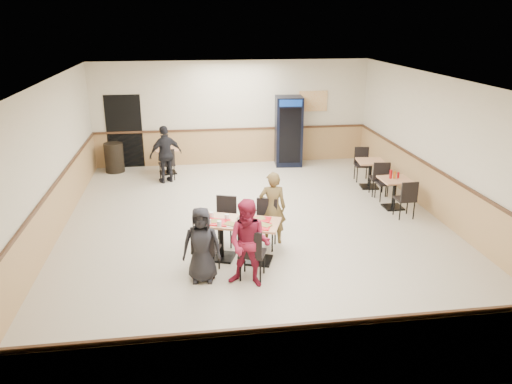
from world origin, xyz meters
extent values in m
plane|color=beige|center=(0.00, 0.00, 0.00)|extent=(10.00, 10.00, 0.00)
plane|color=silver|center=(0.00, 0.00, 3.00)|extent=(10.00, 10.00, 0.00)
plane|color=beige|center=(0.00, 5.00, 1.50)|extent=(8.00, 0.00, 8.00)
plane|color=beige|center=(0.00, -5.00, 1.50)|extent=(8.00, 0.00, 8.00)
plane|color=beige|center=(-4.00, 0.00, 1.50)|extent=(0.00, 10.00, 10.00)
plane|color=beige|center=(4.00, 0.00, 1.50)|extent=(0.00, 10.00, 10.00)
cube|color=tan|center=(0.00, 4.99, 0.50)|extent=(7.98, 0.03, 1.00)
cube|color=tan|center=(3.98, 0.00, 0.50)|extent=(0.03, 9.98, 1.00)
cube|color=#472B19|center=(0.00, 4.97, 1.03)|extent=(7.98, 0.04, 0.06)
cube|color=black|center=(-3.10, 4.98, 1.05)|extent=(1.00, 0.02, 2.10)
cube|color=orange|center=(2.40, 4.96, 1.80)|extent=(0.85, 0.02, 0.60)
cube|color=black|center=(-0.82, -1.22, 0.02)|extent=(0.57, 0.57, 0.04)
cylinder|color=black|center=(-0.82, -1.22, 0.38)|extent=(0.09, 0.09, 0.67)
cube|color=tan|center=(-0.82, -1.22, 0.72)|extent=(0.88, 0.88, 0.04)
cube|color=black|center=(-0.17, -1.45, 0.02)|extent=(0.57, 0.57, 0.04)
cylinder|color=black|center=(-0.17, -1.45, 0.38)|extent=(0.09, 0.09, 0.67)
cube|color=tan|center=(-0.17, -1.45, 0.72)|extent=(0.88, 0.88, 0.04)
imported|color=black|center=(-1.19, -1.98, 0.64)|extent=(0.67, 0.47, 1.29)
imported|color=maroon|center=(-0.45, -2.25, 0.74)|extent=(0.87, 0.79, 1.47)
imported|color=brown|center=(0.20, -0.69, 0.71)|extent=(0.56, 0.40, 1.43)
imported|color=black|center=(-1.91, 3.40, 0.76)|extent=(0.96, 0.70, 1.51)
cube|color=red|center=(-0.18, -1.32, 0.75)|extent=(0.53, 0.46, 0.02)
cube|color=red|center=(-0.22, -1.59, 0.75)|extent=(0.53, 0.46, 0.02)
cube|color=red|center=(-0.91, -1.32, 0.75)|extent=(0.53, 0.46, 0.02)
cylinder|color=silver|center=(-0.11, -1.58, 0.75)|extent=(0.23, 0.23, 0.01)
cube|color=#B18A45|center=(-0.11, -1.58, 0.76)|extent=(0.30, 0.30, 0.02)
cylinder|color=silver|center=(-0.65, -1.47, 0.75)|extent=(0.23, 0.23, 0.01)
cube|color=#B18A45|center=(-0.65, -1.47, 0.76)|extent=(0.31, 0.28, 0.02)
cylinder|color=silver|center=(-0.95, -1.30, 0.75)|extent=(0.23, 0.23, 0.01)
cube|color=#B18A45|center=(-0.95, -1.30, 0.76)|extent=(0.26, 0.17, 0.02)
cylinder|color=silver|center=(-0.17, -1.30, 0.75)|extent=(0.23, 0.23, 0.01)
cube|color=#B18A45|center=(-0.17, -1.30, 0.76)|extent=(0.29, 0.23, 0.02)
cylinder|color=white|center=(-0.71, -1.21, 0.79)|extent=(0.08, 0.08, 0.10)
cylinder|color=white|center=(-0.87, -1.50, 0.79)|extent=(0.08, 0.08, 0.10)
cylinder|color=white|center=(-1.04, -1.41, 0.79)|extent=(0.08, 0.08, 0.10)
cylinder|color=white|center=(-0.98, -1.06, 0.79)|extent=(0.08, 0.08, 0.10)
cylinder|color=#ADB5C1|center=(-0.38, -1.38, 0.80)|extent=(0.07, 0.07, 0.12)
ellipsoid|color=silver|center=(-0.48, -1.36, 0.79)|extent=(0.15, 0.15, 0.10)
cube|color=black|center=(3.27, 0.73, 0.02)|extent=(0.43, 0.43, 0.04)
cylinder|color=black|center=(3.27, 0.73, 0.35)|extent=(0.08, 0.08, 0.63)
cube|color=tan|center=(3.27, 0.73, 0.68)|extent=(0.67, 0.67, 0.04)
cube|color=black|center=(3.24, 2.21, 0.02)|extent=(0.48, 0.48, 0.04)
cylinder|color=black|center=(3.24, 2.21, 0.36)|extent=(0.09, 0.09, 0.65)
cube|color=tan|center=(3.24, 2.21, 0.69)|extent=(0.74, 0.74, 0.04)
cylinder|color=#A10B10|center=(3.17, 0.78, 0.80)|extent=(0.06, 0.06, 0.20)
cylinder|color=#C3671A|center=(3.26, 0.78, 0.78)|extent=(0.06, 0.06, 0.17)
cylinder|color=#A10B10|center=(3.35, 0.78, 0.77)|extent=(0.05, 0.05, 0.14)
cube|color=black|center=(-1.91, 4.20, 0.02)|extent=(0.50, 0.50, 0.04)
cylinder|color=black|center=(-1.91, 4.20, 0.36)|extent=(0.08, 0.08, 0.64)
cube|color=tan|center=(-1.91, 4.20, 0.69)|extent=(0.78, 0.78, 0.04)
cube|color=black|center=(1.60, 4.60, 1.00)|extent=(0.82, 0.80, 2.01)
cube|color=black|center=(1.57, 4.22, 0.95)|extent=(0.61, 0.07, 1.58)
cube|color=navy|center=(1.57, 4.21, 1.88)|extent=(0.63, 0.08, 0.19)
cylinder|color=black|center=(-3.39, 4.55, 0.41)|extent=(0.52, 0.52, 0.83)
camera|label=1|loc=(-1.36, -9.41, 4.15)|focal=35.00mm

